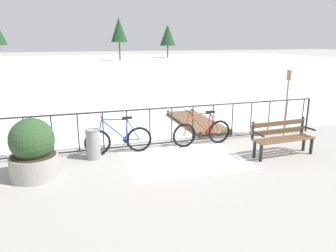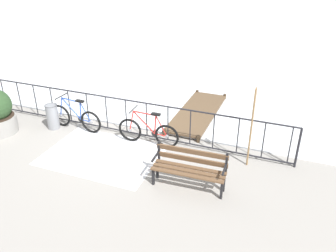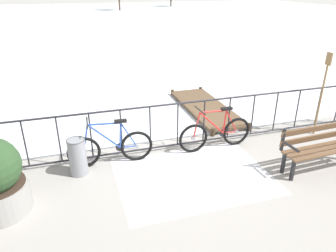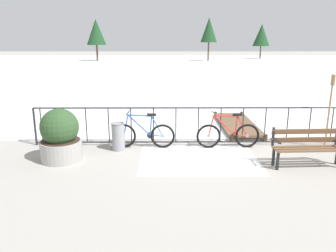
# 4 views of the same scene
# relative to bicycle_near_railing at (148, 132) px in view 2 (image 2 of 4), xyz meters

# --- Properties ---
(ground_plane) EXTENTS (160.00, 160.00, 0.00)m
(ground_plane) POSITION_rel_bicycle_near_railing_xyz_m (-0.78, 0.28, -0.37)
(ground_plane) COLOR #9E9991
(frozen_pond) EXTENTS (80.00, 56.00, 0.03)m
(frozen_pond) POSITION_rel_bicycle_near_railing_xyz_m (-0.78, 28.68, -0.35)
(frozen_pond) COLOR white
(frozen_pond) RESTS_ON ground
(snow_patch) EXTENTS (2.87, 2.08, 0.01)m
(snow_patch) POSITION_rel_bicycle_near_railing_xyz_m (-0.87, -0.92, -0.36)
(snow_patch) COLOR white
(snow_patch) RESTS_ON ground
(railing_fence) EXTENTS (9.06, 0.06, 1.07)m
(railing_fence) POSITION_rel_bicycle_near_railing_xyz_m (-0.78, 0.28, 0.19)
(railing_fence) COLOR #232328
(railing_fence) RESTS_ON ground
(bicycle_near_railing) EXTENTS (1.71, 0.52, 0.97)m
(bicycle_near_railing) POSITION_rel_bicycle_near_railing_xyz_m (0.00, 0.00, 0.00)
(bicycle_near_railing) COLOR black
(bicycle_near_railing) RESTS_ON ground
(bicycle_second) EXTENTS (1.71, 0.52, 0.97)m
(bicycle_second) POSITION_rel_bicycle_near_railing_xyz_m (-2.28, 0.03, 0.00)
(bicycle_second) COLOR black
(bicycle_second) RESTS_ON ground
(park_bench) EXTENTS (1.62, 0.55, 0.89)m
(park_bench) POSITION_rel_bicycle_near_railing_xyz_m (1.58, -1.31, 0.14)
(park_bench) COLOR brown
(park_bench) RESTS_ON ground
(trash_bin) EXTENTS (0.35, 0.35, 0.73)m
(trash_bin) POSITION_rel_bicycle_near_railing_xyz_m (-2.94, -0.15, 0.00)
(trash_bin) COLOR gray
(trash_bin) RESTS_ON ground
(oar_upright) EXTENTS (0.04, 0.16, 1.98)m
(oar_upright) POSITION_rel_bicycle_near_railing_xyz_m (2.63, -0.04, 0.77)
(oar_upright) COLOR #937047
(oar_upright) RESTS_ON ground
(wooden_dock) EXTENTS (1.10, 3.23, 0.20)m
(wooden_dock) POSITION_rel_bicycle_near_railing_xyz_m (0.71, 2.15, -0.25)
(wooden_dock) COLOR brown
(wooden_dock) RESTS_ON ground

